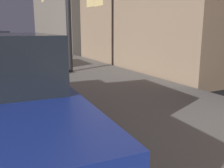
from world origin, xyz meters
The scene contains 0 objects.
Camera 1 is at (2.94, 0.65, 1.48)m, focal length 40.04 mm.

